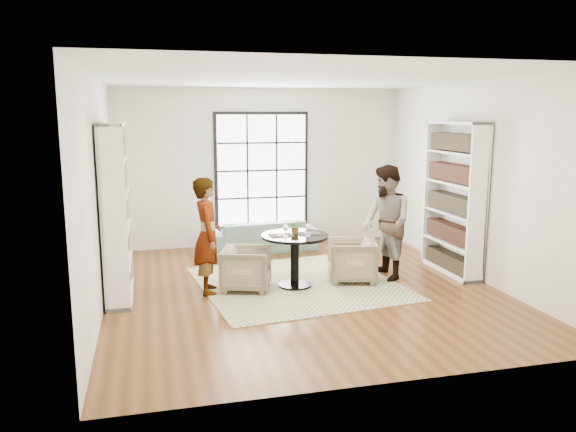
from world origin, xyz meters
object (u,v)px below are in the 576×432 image
object	(u,v)px
pedestal_table	(295,249)
flower_centerpiece	(295,227)
person_left	(208,236)
wine_glass_right	(308,227)
wine_glass_left	(286,228)
person_right	(386,223)
sofa	(261,235)
armchair_right	(351,260)
armchair_left	(247,269)

from	to	relation	value
pedestal_table	flower_centerpiece	xyz separation A→B (m)	(0.02, 0.04, 0.32)
person_left	wine_glass_right	size ratio (longest dim) A/B	9.30
pedestal_table	wine_glass_left	world-z (taller)	wine_glass_left
wine_glass_left	person_left	bearing A→B (deg)	172.26
person_left	person_right	xyz separation A→B (m)	(2.72, 0.04, 0.05)
sofa	armchair_right	bearing A→B (deg)	108.08
wine_glass_right	flower_centerpiece	distance (m)	0.23
pedestal_table	sofa	distance (m)	2.32
pedestal_table	flower_centerpiece	size ratio (longest dim) A/B	4.79
armchair_right	person_left	distance (m)	2.23
person_left	flower_centerpiece	distance (m)	1.28
person_right	wine_glass_right	size ratio (longest dim) A/B	9.90
person_right	sofa	bearing A→B (deg)	-149.92
person_right	flower_centerpiece	xyz separation A→B (m)	(-1.44, -0.03, 0.01)
armchair_right	person_left	bearing A→B (deg)	-74.39
pedestal_table	wine_glass_right	xyz separation A→B (m)	(0.16, -0.14, 0.34)
person_right	wine_glass_left	xyz separation A→B (m)	(-1.63, -0.19, 0.04)
sofa	wine_glass_left	bearing A→B (deg)	82.04
sofa	wine_glass_right	distance (m)	2.53
pedestal_table	person_right	world-z (taller)	person_right
sofa	wine_glass_right	size ratio (longest dim) A/B	11.20
armchair_right	person_right	distance (m)	0.78
pedestal_table	armchair_right	xyz separation A→B (m)	(0.91, 0.07, -0.24)
sofa	armchair_left	distance (m)	2.37
pedestal_table	armchair_right	bearing A→B (deg)	4.18
armchair_left	person_right	xyz separation A→B (m)	(2.17, 0.04, 0.57)
pedestal_table	wine_glass_right	size ratio (longest dim) A/B	5.53
wine_glass_left	flower_centerpiece	distance (m)	0.25
armchair_left	wine_glass_right	world-z (taller)	wine_glass_right
flower_centerpiece	wine_glass_right	bearing A→B (deg)	-50.62
wine_glass_left	wine_glass_right	world-z (taller)	wine_glass_left
sofa	person_left	distance (m)	2.63
pedestal_table	flower_centerpiece	world-z (taller)	flower_centerpiece
armchair_right	flower_centerpiece	distance (m)	1.05
person_right	wine_glass_left	size ratio (longest dim) A/B	9.59
person_left	armchair_right	bearing A→B (deg)	-86.09
armchair_right	person_left	xyz separation A→B (m)	(-2.17, -0.04, 0.50)
person_left	wine_glass_left	size ratio (longest dim) A/B	9.00
armchair_left	wine_glass_left	distance (m)	0.83
wine_glass_right	person_right	bearing A→B (deg)	9.16
person_right	wine_glass_left	bearing A→B (deg)	-87.43
armchair_left	flower_centerpiece	bearing A→B (deg)	-71.80
sofa	person_left	world-z (taller)	person_left
armchair_right	person_left	world-z (taller)	person_left
pedestal_table	wine_glass_right	bearing A→B (deg)	-40.87
wine_glass_right	wine_glass_left	bearing A→B (deg)	176.33
person_left	flower_centerpiece	world-z (taller)	person_left
armchair_left	person_left	bearing A→B (deg)	107.62
armchair_left	sofa	bearing A→B (deg)	1.41
pedestal_table	armchair_left	xyz separation A→B (m)	(-0.71, 0.03, -0.25)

